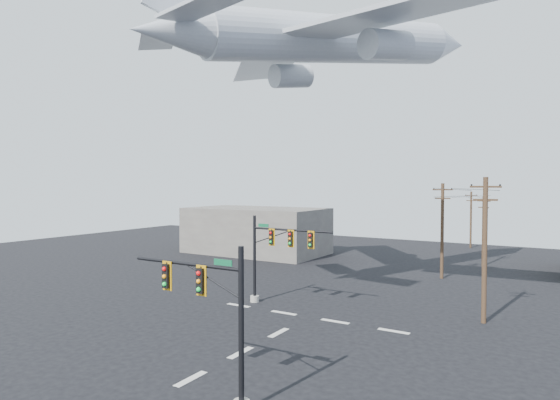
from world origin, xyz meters
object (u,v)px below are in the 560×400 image
Objects in this scene: signal_mast_far at (273,255)px; utility_pole_a at (485,247)px; signal_mast_near at (216,320)px; utility_pole_c at (483,230)px; utility_pole_b at (442,229)px; airliner at (335,40)px; utility_pole_d at (471,218)px.

utility_pole_a is (14.42, 3.35, 1.22)m from signal_mast_far.
signal_mast_near is at bearing -66.24° from signal_mast_far.
signal_mast_far is at bearing -89.30° from utility_pole_c.
utility_pole_a is at bearing 66.60° from signal_mast_near.
utility_pole_b is 0.30× the size of airliner.
utility_pole_a reaches higher than signal_mast_far.
signal_mast_far is 19.14m from utility_pole_b.
utility_pole_c is 15.74m from utility_pole_d.
signal_mast_near is at bearing -145.43° from airliner.
utility_pole_c reaches higher than signal_mast_near.
utility_pole_a is at bearing 13.07° from signal_mast_far.
signal_mast_far is 28.60m from utility_pole_c.
airliner is at bearing 52.07° from signal_mast_far.
signal_mast_near is 0.73× the size of utility_pole_b.
utility_pole_a is 19.08m from airliner.
airliner reaches higher than utility_pole_a.
utility_pole_a is at bearing -91.05° from utility_pole_b.
airliner is at bearing -86.03° from utility_pole_c.
signal_mast_near is 0.21× the size of airliner.
airliner reaches higher than utility_pole_c.
airliner reaches higher than utility_pole_b.
signal_mast_near is 19.89m from utility_pole_a.
utility_pole_b is at bearing 85.91° from signal_mast_near.
utility_pole_b is (2.27, 31.82, 1.25)m from signal_mast_near.
utility_pole_d is at bearing 18.15° from airliner.
airliner is at bearing -93.17° from utility_pole_d.
utility_pole_c is at bearing -72.99° from utility_pole_d.
airliner is (3.24, 4.16, 16.66)m from signal_mast_far.
utility_pole_a is 38.86m from utility_pole_d.
utility_pole_b is at bearing 1.18° from airliner.
utility_pole_b is (8.82, 16.96, 1.01)m from signal_mast_far.
airliner is at bearing 99.85° from signal_mast_near.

